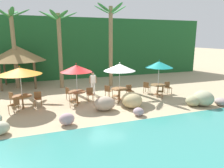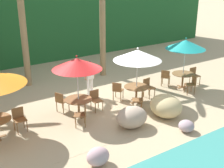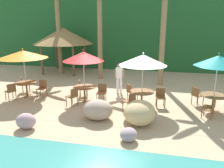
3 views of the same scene
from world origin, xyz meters
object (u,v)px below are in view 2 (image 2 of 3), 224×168
chair_red_seaward (96,99)px  palm_tree_second (21,4)px  umbrella_teal (186,44)px  chair_teal_inland (166,77)px  chair_teal_left (192,83)px  chair_white_seaward (148,86)px  chair_white_inland (118,90)px  dining_table_teal (183,76)px  umbrella_red (77,64)px  dining_table_white (136,89)px  chair_red_left (82,113)px  chair_red_inland (61,100)px  chair_white_left (140,99)px  waiter_in_white (90,76)px  chair_teal_seaward (194,75)px  umbrella_white (137,55)px  chair_orange_seaward (19,118)px  dining_table_red (79,102)px

chair_red_seaward → palm_tree_second: 5.88m
chair_red_seaward → umbrella_teal: 5.28m
chair_teal_inland → chair_teal_left: size_ratio=1.00×
chair_white_seaward → chair_teal_inland: (1.63, 0.55, 0.00)m
chair_white_inland → dining_table_teal: 3.67m
umbrella_red → dining_table_white: size_ratio=2.31×
chair_red_left → chair_teal_left: bearing=-0.7°
chair_red_inland → dining_table_white: (3.22, -0.93, 0.10)m
umbrella_red → chair_red_seaward: umbrella_red is taller
chair_white_left → umbrella_teal: bearing=14.1°
chair_white_inland → waiter_in_white: waiter_in_white is taller
umbrella_red → chair_white_left: 3.07m
dining_table_teal → waiter_in_white: 4.72m
chair_white_seaward → chair_teal_left: (1.96, -0.88, 0.00)m
dining_table_white → chair_teal_left: (2.80, -0.69, -0.10)m
dining_table_white → dining_table_teal: bearing=2.3°
chair_white_seaward → chair_teal_seaward: (3.07, -0.03, 0.00)m
chair_red_seaward → umbrella_white: (1.95, -0.28, 1.65)m
chair_orange_seaward → chair_red_seaward: 3.21m
dining_table_teal → waiter_in_white: bearing=159.7°
chair_red_seaward → dining_table_teal: bearing=-1.8°
dining_table_teal → waiter_in_white: size_ratio=0.65×
dining_table_red → chair_white_left: 2.56m
dining_table_white → waiter_in_white: bearing=127.9°
chair_red_left → chair_white_inland: bearing=26.6°
chair_red_inland → chair_red_left: 1.56m
chair_red_seaward → umbrella_teal: (5.00, -0.16, 1.70)m
umbrella_red → waiter_in_white: bearing=47.5°
chair_red_left → waiter_in_white: size_ratio=0.51×
chair_red_inland → chair_teal_inland: same height
chair_white_seaward → chair_white_left: bearing=-143.3°
umbrella_red → chair_red_left: 1.90m
chair_teal_inland → chair_orange_seaward: bearing=-177.1°
dining_table_white → chair_white_seaward: (0.83, 0.19, -0.10)m
chair_teal_inland → palm_tree_second: bearing=144.8°
umbrella_teal → chair_teal_inland: bearing=133.7°
chair_orange_seaward → chair_white_seaward: bearing=-1.6°
chair_orange_seaward → chair_teal_seaward: (9.07, -0.20, 0.00)m
chair_red_inland → dining_table_red: bearing=-60.3°
chair_red_left → chair_teal_inland: bearing=13.8°
chair_white_inland → dining_table_red: bearing=-168.9°
chair_orange_seaward → chair_white_left: same height
chair_white_left → umbrella_teal: (3.47, 0.87, 1.70)m
chair_teal_left → umbrella_teal: bearing=72.6°
chair_white_seaward → chair_teal_inland: 1.72m
umbrella_teal → dining_table_red: bearing=179.3°
umbrella_teal → palm_tree_second: (-6.32, 4.66, 1.84)m
chair_orange_seaward → dining_table_white: 5.17m
umbrella_red → chair_teal_inland: size_ratio=2.92×
chair_white_left → dining_table_white: bearing=60.7°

